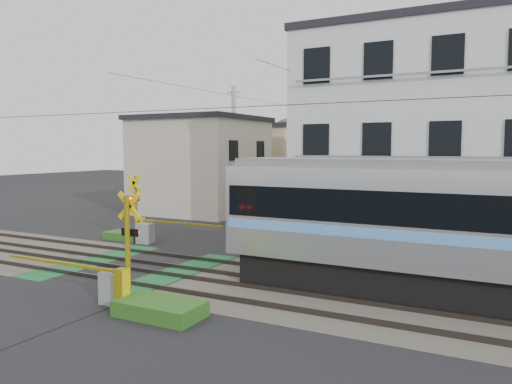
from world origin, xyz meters
The scene contains 11 objects.
ground centered at (0.00, 0.00, 0.00)m, with size 120.00×120.00×0.00m, color black.
track_bed centered at (0.00, 0.00, 0.04)m, with size 120.00×120.00×0.14m.
crossing_signal_near centered at (2.59, -3.65, 0.71)m, with size 4.74×0.65×3.09m.
crossing_signal_far centered at (-2.59, 3.65, 0.71)m, with size 4.74×0.65×3.09m.
apartment_block centered at (8.50, 9.49, 4.66)m, with size 10.20×8.36×9.30m.
houses_row centered at (0.25, 25.92, 3.24)m, with size 22.07×31.35×6.80m.
tree_hill centered at (-0.16, 48.34, 5.38)m, with size 40.00×12.88×11.86m.
catenary centered at (6.00, 0.03, 3.70)m, with size 60.00×5.04×7.00m.
utility_poles centered at (-1.05, 23.01, 4.08)m, with size 7.90×42.00×8.00m.
pedestrian centered at (-0.96, 27.69, 0.83)m, with size 0.60×0.40×1.65m, color black.
weed_patches centered at (1.76, -0.09, 0.18)m, with size 10.25×8.80×0.40m.
Camera 1 is at (12.01, -13.51, 4.22)m, focal length 35.00 mm.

